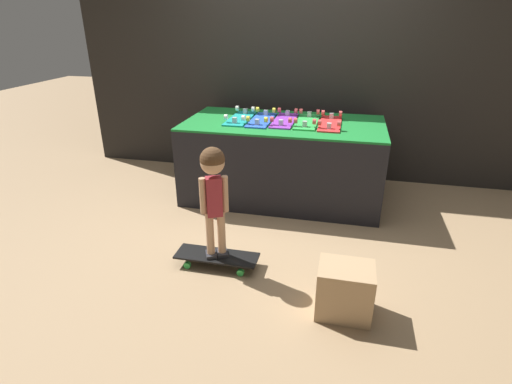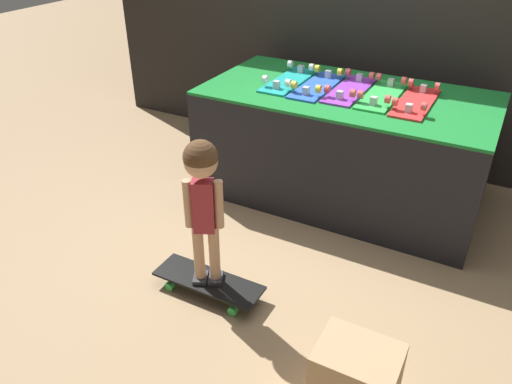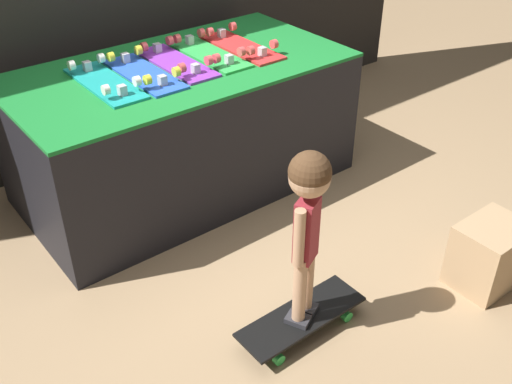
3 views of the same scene
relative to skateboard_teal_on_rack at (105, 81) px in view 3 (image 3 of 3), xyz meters
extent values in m
plane|color=#9E7F5B|center=(0.45, -0.62, -0.81)|extent=(16.00, 16.00, 0.00)
cube|color=black|center=(0.45, -0.01, -0.42)|extent=(1.95, 1.02, 0.77)
cube|color=#19752D|center=(0.45, -0.01, -0.03)|extent=(1.95, 1.02, 0.02)
cube|color=teal|center=(0.00, 0.00, -0.01)|extent=(0.20, 0.62, 0.01)
cube|color=#B7B7BC|center=(0.00, 0.20, 0.02)|extent=(0.04, 0.04, 0.05)
cylinder|color=white|center=(0.09, 0.20, 0.05)|extent=(0.03, 0.05, 0.05)
cylinder|color=white|center=(-0.09, 0.20, 0.05)|extent=(0.03, 0.05, 0.05)
cube|color=#B7B7BC|center=(0.00, -0.20, 0.02)|extent=(0.04, 0.04, 0.05)
cylinder|color=white|center=(0.09, -0.20, 0.05)|extent=(0.03, 0.05, 0.05)
cylinder|color=white|center=(-0.09, -0.20, 0.05)|extent=(0.03, 0.05, 0.05)
cube|color=blue|center=(0.22, -0.02, -0.01)|extent=(0.20, 0.62, 0.01)
cube|color=#B7B7BC|center=(0.22, 0.19, 0.02)|extent=(0.04, 0.04, 0.05)
cylinder|color=yellow|center=(0.31, 0.19, 0.05)|extent=(0.03, 0.05, 0.05)
cylinder|color=yellow|center=(0.14, 0.19, 0.05)|extent=(0.03, 0.05, 0.05)
cube|color=#B7B7BC|center=(0.22, -0.22, 0.02)|extent=(0.04, 0.04, 0.05)
cylinder|color=yellow|center=(0.31, -0.22, 0.05)|extent=(0.03, 0.05, 0.05)
cylinder|color=yellow|center=(0.14, -0.22, 0.05)|extent=(0.03, 0.05, 0.05)
cube|color=purple|center=(0.45, 0.01, -0.01)|extent=(0.20, 0.62, 0.01)
cube|color=#B7B7BC|center=(0.45, 0.22, 0.02)|extent=(0.04, 0.04, 0.05)
cylinder|color=#D84C4C|center=(0.54, 0.22, 0.05)|extent=(0.03, 0.05, 0.05)
cylinder|color=#D84C4C|center=(0.36, 0.22, 0.05)|extent=(0.03, 0.05, 0.05)
cube|color=#B7B7BC|center=(0.45, -0.19, 0.02)|extent=(0.04, 0.04, 0.05)
cylinder|color=#D84C4C|center=(0.54, -0.19, 0.05)|extent=(0.03, 0.05, 0.05)
cylinder|color=#D84C4C|center=(0.36, -0.19, 0.05)|extent=(0.03, 0.05, 0.05)
cube|color=green|center=(0.67, 0.01, -0.01)|extent=(0.20, 0.62, 0.01)
cube|color=#B7B7BC|center=(0.67, 0.21, 0.02)|extent=(0.04, 0.04, 0.05)
cylinder|color=#D84C4C|center=(0.76, 0.21, 0.05)|extent=(0.03, 0.05, 0.05)
cylinder|color=#D84C4C|center=(0.59, 0.21, 0.05)|extent=(0.03, 0.05, 0.05)
cube|color=#B7B7BC|center=(0.67, -0.19, 0.02)|extent=(0.04, 0.04, 0.05)
cylinder|color=#D84C4C|center=(0.76, -0.19, 0.05)|extent=(0.03, 0.05, 0.05)
cylinder|color=#D84C4C|center=(0.59, -0.19, 0.05)|extent=(0.03, 0.05, 0.05)
cube|color=red|center=(0.90, -0.01, -0.01)|extent=(0.20, 0.62, 0.01)
cube|color=#B7B7BC|center=(0.90, 0.19, 0.02)|extent=(0.04, 0.04, 0.05)
cylinder|color=#D84C4C|center=(0.98, 0.19, 0.05)|extent=(0.03, 0.05, 0.05)
cylinder|color=#D84C4C|center=(0.81, 0.19, 0.05)|extent=(0.03, 0.05, 0.05)
cube|color=#B7B7BC|center=(0.90, -0.21, 0.02)|extent=(0.04, 0.04, 0.05)
cylinder|color=#D84C4C|center=(0.98, -0.21, 0.05)|extent=(0.03, 0.05, 0.05)
cylinder|color=#D84C4C|center=(0.81, -0.21, 0.05)|extent=(0.03, 0.05, 0.05)
cube|color=black|center=(0.18, -1.40, -0.73)|extent=(0.63, 0.21, 0.01)
cube|color=#B7B7BC|center=(0.39, -1.40, -0.76)|extent=(0.04, 0.04, 0.05)
cylinder|color=green|center=(0.39, -1.32, -0.78)|extent=(0.05, 0.03, 0.05)
cylinder|color=green|center=(0.39, -1.49, -0.78)|extent=(0.05, 0.03, 0.05)
cube|color=#B7B7BC|center=(-0.03, -1.40, -0.76)|extent=(0.04, 0.04, 0.05)
cylinder|color=green|center=(-0.03, -1.32, -0.78)|extent=(0.05, 0.03, 0.05)
cylinder|color=green|center=(-0.03, -1.49, -0.78)|extent=(0.05, 0.03, 0.05)
cube|color=#2D2D33|center=(0.22, -1.39, -0.71)|extent=(0.12, 0.13, 0.03)
cylinder|color=tan|center=(0.22, -1.39, -0.52)|extent=(0.06, 0.06, 0.34)
cube|color=#2D2D33|center=(0.14, -1.42, -0.71)|extent=(0.12, 0.13, 0.03)
cylinder|color=tan|center=(0.14, -1.42, -0.52)|extent=(0.06, 0.06, 0.34)
cube|color=maroon|center=(0.18, -1.40, -0.23)|extent=(0.13, 0.12, 0.30)
cylinder|color=tan|center=(0.25, -1.37, -0.22)|extent=(0.05, 0.05, 0.27)
cylinder|color=tan|center=(0.11, -1.44, -0.22)|extent=(0.05, 0.05, 0.27)
sphere|color=tan|center=(0.18, -1.40, 0.03)|extent=(0.17, 0.17, 0.17)
sphere|color=#4C331E|center=(0.18, -1.40, 0.05)|extent=(0.17, 0.17, 0.17)
cube|color=tan|center=(1.14, -1.73, -0.64)|extent=(0.34, 0.27, 0.34)
camera|label=1|loc=(1.05, -3.84, 0.95)|focal=28.00mm
camera|label=2|loc=(1.43, -3.17, 1.13)|focal=35.00mm
camera|label=3|loc=(-1.19, -2.82, 1.26)|focal=42.00mm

